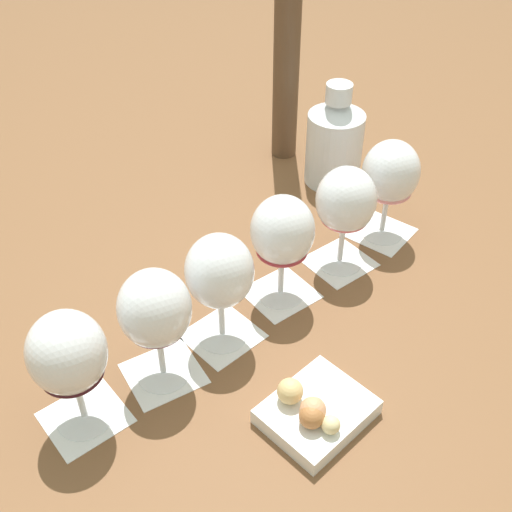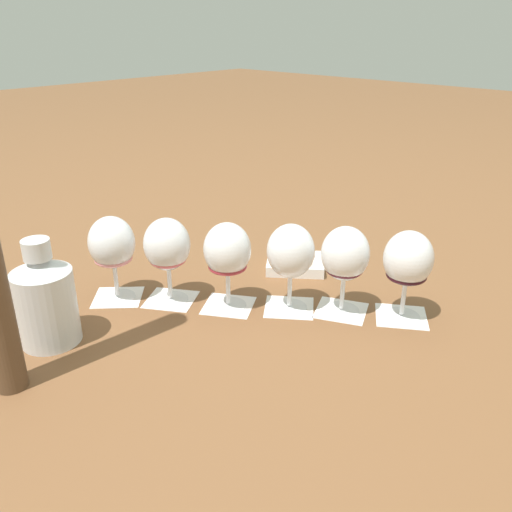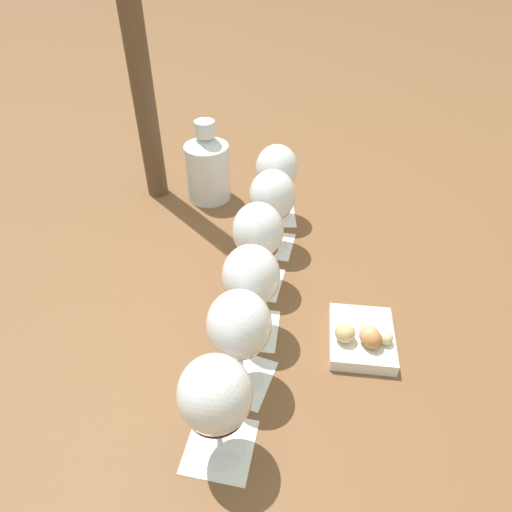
% 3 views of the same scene
% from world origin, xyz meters
% --- Properties ---
extents(ground_plane, '(8.00, 8.00, 0.00)m').
position_xyz_m(ground_plane, '(0.00, 0.00, 0.00)').
color(ground_plane, brown).
extents(tasting_card_0, '(0.14, 0.14, 0.00)m').
position_xyz_m(tasting_card_0, '(-0.24, -0.18, 0.00)').
color(tasting_card_0, white).
rests_on(tasting_card_0, ground_plane).
extents(tasting_card_1, '(0.13, 0.13, 0.00)m').
position_xyz_m(tasting_card_1, '(-0.15, -0.11, 0.00)').
color(tasting_card_1, white).
rests_on(tasting_card_1, ground_plane).
extents(tasting_card_2, '(0.13, 0.13, 0.00)m').
position_xyz_m(tasting_card_2, '(-0.04, -0.04, 0.00)').
color(tasting_card_2, white).
rests_on(tasting_card_2, ground_plane).
extents(tasting_card_3, '(0.14, 0.13, 0.00)m').
position_xyz_m(tasting_card_3, '(0.05, 0.04, 0.00)').
color(tasting_card_3, white).
rests_on(tasting_card_3, ground_plane).
extents(tasting_card_4, '(0.13, 0.13, 0.00)m').
position_xyz_m(tasting_card_4, '(0.14, 0.10, 0.00)').
color(tasting_card_4, white).
rests_on(tasting_card_4, ground_plane).
extents(tasting_card_5, '(0.13, 0.13, 0.00)m').
position_xyz_m(tasting_card_5, '(0.24, 0.16, 0.00)').
color(tasting_card_5, white).
rests_on(tasting_card_5, ground_plane).
extents(wine_glass_0, '(0.09, 0.09, 0.18)m').
position_xyz_m(wine_glass_0, '(-0.24, -0.18, 0.12)').
color(wine_glass_0, white).
rests_on(wine_glass_0, tasting_card_0).
extents(wine_glass_1, '(0.09, 0.09, 0.18)m').
position_xyz_m(wine_glass_1, '(-0.15, -0.11, 0.12)').
color(wine_glass_1, white).
rests_on(wine_glass_1, tasting_card_1).
extents(wine_glass_2, '(0.09, 0.09, 0.18)m').
position_xyz_m(wine_glass_2, '(-0.04, -0.04, 0.12)').
color(wine_glass_2, white).
rests_on(wine_glass_2, tasting_card_2).
extents(wine_glass_3, '(0.09, 0.09, 0.18)m').
position_xyz_m(wine_glass_3, '(0.05, 0.04, 0.12)').
color(wine_glass_3, white).
rests_on(wine_glass_3, tasting_card_3).
extents(wine_glass_4, '(0.09, 0.09, 0.18)m').
position_xyz_m(wine_glass_4, '(0.14, 0.10, 0.12)').
color(wine_glass_4, white).
rests_on(wine_glass_4, tasting_card_4).
extents(wine_glass_5, '(0.09, 0.09, 0.18)m').
position_xyz_m(wine_glass_5, '(0.24, 0.16, 0.12)').
color(wine_glass_5, white).
rests_on(wine_glass_5, tasting_card_5).
extents(ceramic_vase, '(0.11, 0.11, 0.20)m').
position_xyz_m(ceramic_vase, '(-0.18, -0.35, 0.09)').
color(ceramic_vase, silver).
rests_on(ceramic_vase, ground_plane).
extents(snack_dish, '(0.17, 0.17, 0.06)m').
position_xyz_m(snack_dish, '(-0.05, 0.20, 0.02)').
color(snack_dish, white).
rests_on(snack_dish, ground_plane).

